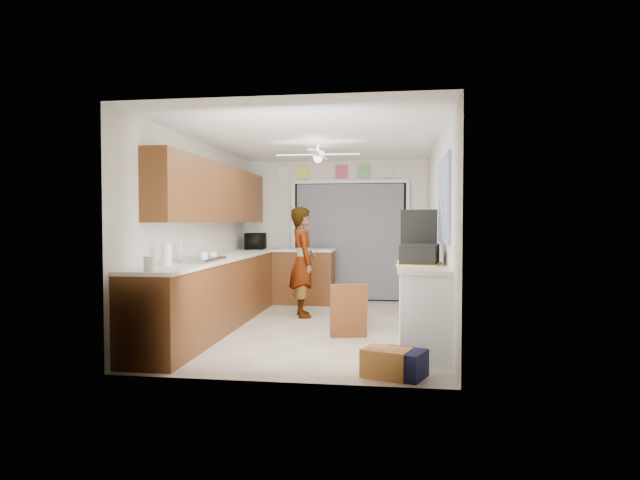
{
  "coord_description": "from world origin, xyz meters",
  "views": [
    {
      "loc": [
        1.04,
        -7.05,
        1.41
      ],
      "look_at": [
        0.0,
        0.4,
        1.15
      ],
      "focal_mm": 30.0,
      "sensor_mm": 36.0,
      "label": 1
    }
  ],
  "objects": [
    {
      "name": "right_counter_top",
      "position": [
        1.34,
        -1.2,
        0.92
      ],
      "size": [
        0.54,
        1.44,
        0.04
      ],
      "primitive_type": "cube",
      "color": "white",
      "rests_on": "right_counter_base"
    },
    {
      "name": "right_counter_base",
      "position": [
        1.35,
        -1.2,
        0.45
      ],
      "size": [
        0.5,
        1.4,
        0.9
      ],
      "primitive_type": "cube",
      "color": "white",
      "rests_on": "floor"
    },
    {
      "name": "suitcase",
      "position": [
        1.32,
        -1.04,
        1.05
      ],
      "size": [
        0.47,
        0.57,
        0.22
      ],
      "primitive_type": "cube",
      "rotation": [
        0.0,
        0.0,
        -0.17
      ],
      "color": "black",
      "rests_on": "right_counter_top"
    },
    {
      "name": "navy_crate",
      "position": [
        1.11,
        -2.2,
        0.12
      ],
      "size": [
        0.5,
        0.47,
        0.25
      ],
      "primitive_type": "cube",
      "rotation": [
        0.0,
        0.0,
        -0.4
      ],
      "color": "#161638",
      "rests_on": "floor"
    },
    {
      "name": "cardboard_box",
      "position": [
        0.98,
        -2.2,
        0.13
      ],
      "size": [
        0.49,
        0.43,
        0.26
      ],
      "primitive_type": "cube",
      "rotation": [
        0.0,
        0.0,
        -0.33
      ],
      "color": "#BC773B",
      "rests_on": "floor"
    },
    {
      "name": "header_frame_2",
      "position": [
        0.1,
        2.47,
        2.3
      ],
      "size": [
        0.22,
        0.02,
        0.22
      ],
      "primitive_type": "cube",
      "color": "#C54A69",
      "rests_on": "wall_back"
    },
    {
      "name": "paper_towel_roll",
      "position": [
        -1.39,
        -1.61,
        1.06
      ],
      "size": [
        0.14,
        0.14,
        0.23
      ],
      "primitive_type": "cylinder",
      "rotation": [
        0.0,
        0.0,
        0.41
      ],
      "color": "white",
      "rests_on": "left_countertop"
    },
    {
      "name": "header_frame_3",
      "position": [
        0.5,
        2.47,
        2.3
      ],
      "size": [
        0.22,
        0.02,
        0.22
      ],
      "primitive_type": "cube",
      "color": "#66B467",
      "rests_on": "wall_back"
    },
    {
      "name": "route66_sign",
      "position": [
        -0.95,
        2.47,
        2.3
      ],
      "size": [
        0.22,
        0.02,
        0.26
      ],
      "primitive_type": "cube",
      "color": "silver",
      "rests_on": "wall_back"
    },
    {
      "name": "header_frame_0",
      "position": [
        -0.6,
        2.47,
        2.3
      ],
      "size": [
        0.22,
        0.02,
        0.22
      ],
      "primitive_type": "cube",
      "color": "#E4EA4E",
      "rests_on": "wall_back"
    },
    {
      "name": "microwave",
      "position": [
        -1.3,
        1.8,
        1.08
      ],
      "size": [
        0.41,
        0.54,
        0.27
      ],
      "primitive_type": "imported",
      "rotation": [
        0.0,
        0.0,
        1.73
      ],
      "color": "black",
      "rests_on": "left_countertop"
    },
    {
      "name": "door_trim_right",
      "position": [
        1.27,
        2.44,
        1.05
      ],
      "size": [
        0.06,
        0.04,
        2.1
      ],
      "primitive_type": "cube",
      "color": "white",
      "rests_on": "wall_back"
    },
    {
      "name": "upper_cabinets",
      "position": [
        -1.44,
        0.2,
        1.8
      ],
      "size": [
        0.32,
        4.0,
        0.8
      ],
      "primitive_type": "cube",
      "color": "brown",
      "rests_on": "wall_left"
    },
    {
      "name": "left_base_cabinets",
      "position": [
        -1.3,
        0.0,
        0.45
      ],
      "size": [
        0.6,
        4.8,
        0.9
      ],
      "primitive_type": "cube",
      "color": "brown",
      "rests_on": "floor"
    },
    {
      "name": "suitcase_rim",
      "position": [
        1.32,
        -1.04,
        0.94
      ],
      "size": [
        0.53,
        0.65,
        0.02
      ],
      "primitive_type": "cube",
      "rotation": [
        0.0,
        0.0,
        -0.17
      ],
      "color": "yellow",
      "rests_on": "suitcase"
    },
    {
      "name": "sink_basin",
      "position": [
        -1.29,
        -1.0,
        0.95
      ],
      "size": [
        0.5,
        0.76,
        0.06
      ],
      "primitive_type": "cube",
      "color": "silver",
      "rests_on": "left_countertop"
    },
    {
      "name": "header_frame_4",
      "position": [
        0.9,
        2.47,
        2.3
      ],
      "size": [
        0.22,
        0.02,
        0.22
      ],
      "primitive_type": "cube",
      "color": "silver",
      "rests_on": "wall_back"
    },
    {
      "name": "left_countertop",
      "position": [
        -1.29,
        0.0,
        0.92
      ],
      "size": [
        0.62,
        4.8,
        0.04
      ],
      "primitive_type": "cube",
      "color": "white",
      "rests_on": "left_base_cabinets"
    },
    {
      "name": "wall_left",
      "position": [
        -1.6,
        0.0,
        1.25
      ],
      "size": [
        0.0,
        5.0,
        5.0
      ],
      "primitive_type": "plane",
      "rotation": [
        1.57,
        0.0,
        1.57
      ],
      "color": "silver",
      "rests_on": "ground"
    },
    {
      "name": "ceiling",
      "position": [
        0.0,
        0.0,
        2.5
      ],
      "size": [
        5.0,
        5.0,
        0.0
      ],
      "primitive_type": "plane",
      "rotation": [
        3.14,
        0.0,
        0.0
      ],
      "color": "white",
      "rests_on": "ground"
    },
    {
      "name": "jar_a",
      "position": [
        -1.1,
        -1.25,
        1.0
      ],
      "size": [
        0.12,
        0.12,
        0.13
      ],
      "primitive_type": "cylinder",
      "rotation": [
        0.0,
        0.0,
        0.4
      ],
      "color": "silver",
      "rests_on": "left_countertop"
    },
    {
      "name": "ceiling_fan",
      "position": [
        0.0,
        0.2,
        2.32
      ],
      "size": [
        1.14,
        1.14,
        0.24
      ],
      "primitive_type": "cube",
      "color": "white",
      "rests_on": "ceiling"
    },
    {
      "name": "faucet",
      "position": [
        -1.48,
        -1.0,
        1.05
      ],
      "size": [
        0.03,
        0.03,
        0.22
      ],
      "primitive_type": "cylinder",
      "color": "silver",
      "rests_on": "left_countertop"
    },
    {
      "name": "wall_right",
      "position": [
        1.6,
        0.0,
        1.25
      ],
      "size": [
        0.0,
        5.0,
        5.0
      ],
      "primitive_type": "plane",
      "rotation": [
        1.57,
        0.0,
        -1.57
      ],
      "color": "silver",
      "rests_on": "ground"
    },
    {
      "name": "man",
      "position": [
        -0.3,
        0.73,
        0.81
      ],
      "size": [
        0.56,
        0.69,
        1.63
      ],
      "primitive_type": "imported",
      "rotation": [
        0.0,
        0.0,
        1.91
      ],
      "color": "white",
      "rests_on": "floor"
    },
    {
      "name": "suitcase_lid",
      "position": [
        1.32,
        -0.75,
        1.3
      ],
      "size": [
        0.42,
        0.1,
        0.5
      ],
      "primitive_type": "cube",
      "rotation": [
        0.0,
        0.0,
        -0.17
      ],
      "color": "black",
      "rests_on": "suitcase"
    },
    {
      "name": "door_trim_head",
      "position": [
        0.25,
        2.44,
        2.12
      ],
      "size": [
        2.1,
        0.04,
        0.06
      ],
      "primitive_type": "cube",
      "color": "white",
      "rests_on": "wall_back"
    },
    {
      "name": "door_trim_left",
      "position": [
        -0.77,
        2.44,
        1.05
      ],
      "size": [
        0.06,
        0.04,
        2.1
      ],
      "primitive_type": "cube",
      "color": "white",
      "rests_on": "wall_back"
    },
    {
      "name": "wall_front",
      "position": [
        0.0,
        -2.5,
        1.25
      ],
      "size": [
        3.2,
        0.0,
        3.2
      ],
      "primitive_type": "plane",
      "rotation": [
        -1.57,
        0.0,
        0.0
      ],
      "color": "silver",
      "rests_on": "ground"
    },
    {
      "name": "abstract_painting",
      "position": [
        1.58,
        -1.0,
        1.65
      ],
      "size": [
        0.03,
        1.15,
        0.95
      ],
      "primitive_type": "cube",
      "color": "#EE57BE",
      "rests_on": "wall_right"
    },
    {
      "name": "cup",
      "position": [
        -1.22,
        -0.62,
        0.98
      ],
      "size": [
        0.13,
        0.13,
        0.09
      ],
      "primitive_type": "imported",
      "rotation": [
        0.0,
        0.0,
        0.24
      ],
      "color": "white",
      "rests_on": "left_countertop"
    },
    {
      "name": "back_opening_recess",
      "position": [
        0.25,
        2.47,
        1.05
      ],
      "size": [
        2.0,
        0.06,
        2.1
      ],
      "primitive_type": "cube",
      "color": "black",
      "rests_on": "wall_back"
    },
    {
      "name": "curtain_panel",
      "position": [
        0.25,
        2.43,
        1.05
      ],
      "size": [
        1.9,
        0.03,
        2.05
      ],
      "primitive_type": "cube",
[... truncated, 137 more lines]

